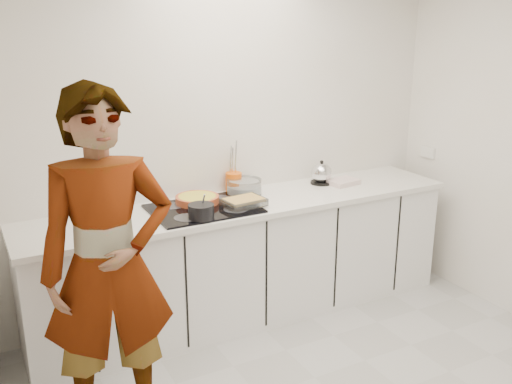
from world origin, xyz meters
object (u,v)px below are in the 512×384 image
hob (203,209)px  mixing_bowl (244,188)px  utensil_crock (234,183)px  cook (108,267)px  saucepan (201,211)px  kettle (321,174)px  baking_dish (244,202)px  tart_dish (197,199)px

hob → mixing_bowl: size_ratio=2.60×
utensil_crock → cook: (-1.21, -1.00, -0.04)m
hob → saucepan: (-0.10, -0.20, 0.05)m
saucepan → kettle: size_ratio=0.86×
saucepan → utensil_crock: (0.46, 0.46, 0.02)m
baking_dish → utensil_crock: utensil_crock is taller
tart_dish → kettle: size_ratio=1.84×
tart_dish → cook: cook is taller
saucepan → mixing_bowl: (0.51, 0.37, -0.01)m
hob → saucepan: bearing=-116.8°
utensil_crock → hob: bearing=-143.7°
kettle → utensil_crock: size_ratio=1.44×
kettle → saucepan: bearing=-163.6°
kettle → cook: (-1.93, -0.88, -0.04)m
saucepan → tart_dish: bearing=71.9°
kettle → cook: 2.12m
hob → saucepan: size_ratio=3.78×
tart_dish → kettle: kettle is taller
hob → mixing_bowl: mixing_bowl is taller
hob → kettle: kettle is taller
tart_dish → saucepan: saucepan is taller
tart_dish → baking_dish: baking_dish is taller
baking_dish → utensil_crock: bearing=74.4°
hob → kettle: bearing=8.1°
tart_dish → cook: 1.20m
baking_dish → cook: 1.28m
kettle → tart_dish: bearing=-178.3°
saucepan → kettle: kettle is taller
hob → cook: (-0.84, -0.73, 0.03)m
hob → utensil_crock: (0.37, 0.27, 0.07)m
baking_dish → cook: size_ratio=0.16×
saucepan → cook: size_ratio=0.10×
kettle → utensil_crock: (-0.72, 0.11, -0.00)m
kettle → cook: cook is taller
mixing_bowl → cook: (-1.25, -0.90, -0.02)m
kettle → utensil_crock: kettle is taller
tart_dish → utensil_crock: bearing=22.1°
mixing_bowl → baking_dish: bearing=-117.8°
tart_dish → utensil_crock: 0.39m
cook → saucepan: bearing=42.7°
mixing_bowl → tart_dish: bearing=-172.6°
hob → baking_dish: baking_dish is taller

